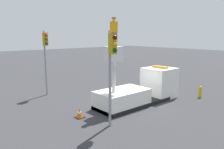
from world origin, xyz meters
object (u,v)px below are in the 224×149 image
at_px(worker, 114,32).
at_px(bucket_truck, 141,90).
at_px(traffic_light_across, 45,50).
at_px(fire_hydrant, 200,92).
at_px(traffic_light_pole, 112,60).
at_px(traffic_cone_rear, 80,113).

bearing_deg(worker, bucket_truck, 0.00).
bearing_deg(traffic_light_across, fire_hydrant, -43.82).
relative_size(traffic_light_pole, traffic_cone_rear, 8.71).
bearing_deg(bucket_truck, worker, 180.00).
relative_size(worker, traffic_cone_rear, 3.04).
bearing_deg(traffic_light_across, traffic_cone_rear, -96.60).
xyz_separation_m(worker, traffic_cone_rear, (-2.36, 0.32, -4.69)).
bearing_deg(bucket_truck, traffic_light_pole, -157.07).
bearing_deg(bucket_truck, traffic_cone_rear, 176.34).
height_order(bucket_truck, fire_hydrant, bucket_truck).
height_order(worker, traffic_light_pole, worker).
height_order(traffic_light_across, traffic_cone_rear, traffic_light_across).
xyz_separation_m(traffic_light_pole, fire_hydrant, (8.74, -0.31, -3.11)).
xyz_separation_m(worker, traffic_light_pole, (-1.75, -1.85, -1.41)).
distance_m(fire_hydrant, traffic_cone_rear, 9.68).
distance_m(bucket_truck, worker, 4.84).
height_order(bucket_truck, worker, worker).
height_order(traffic_light_pole, traffic_cone_rear, traffic_light_pole).
bearing_deg(bucket_truck, traffic_light_across, 125.02).
distance_m(traffic_light_pole, traffic_light_across, 8.02).
bearing_deg(fire_hydrant, bucket_truck, 153.59).
bearing_deg(traffic_light_across, traffic_light_pole, -90.44).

